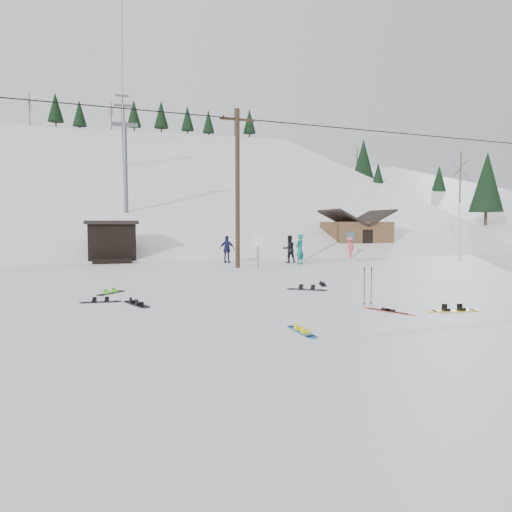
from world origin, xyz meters
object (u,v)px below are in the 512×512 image
object	(u,v)px
cabin	(356,236)
hero_skis	(388,311)
utility_pole	(237,186)
hero_snowboard	(302,331)

from	to	relation	value
cabin	hero_skis	distance (m)	26.94
cabin	hero_skis	xyz separation A→B (m)	(-12.05, -24.04, -1.46)
utility_pole	hero_skis	bearing A→B (deg)	-86.14
hero_snowboard	hero_skis	size ratio (longest dim) A/B	0.90
hero_skis	utility_pole	bearing A→B (deg)	67.15
hero_snowboard	hero_skis	xyz separation A→B (m)	(3.32, 1.63, 0.00)
hero_snowboard	cabin	bearing A→B (deg)	-33.51
cabin	hero_skis	bearing A→B (deg)	-116.62
cabin	hero_snowboard	world-z (taller)	cabin
utility_pole	cabin	size ratio (longest dim) A/B	1.67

